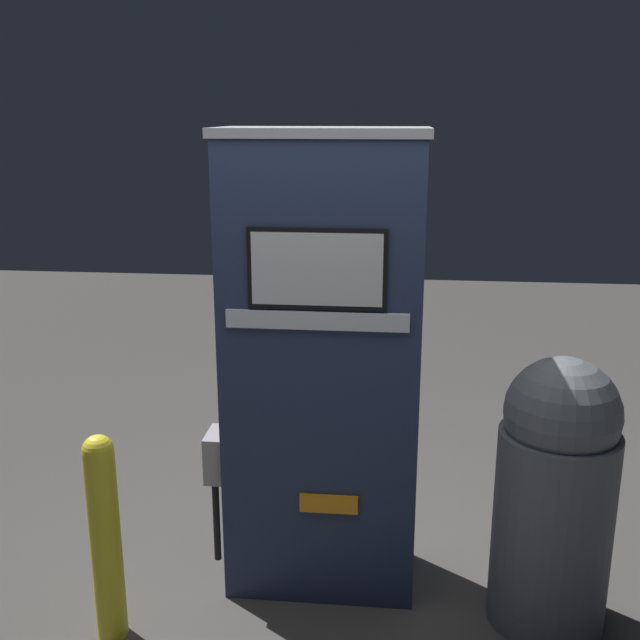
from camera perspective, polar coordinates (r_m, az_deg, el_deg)
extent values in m
plane|color=#423F3D|center=(3.64, -0.20, -20.80)|extent=(14.00, 14.00, 0.00)
cube|color=#232D4C|center=(3.58, 0.19, -12.62)|extent=(0.85, 0.45, 0.94)
cube|color=#232D4C|center=(3.23, 0.21, 3.73)|extent=(0.85, 0.45, 1.13)
cube|color=#99999E|center=(3.16, 0.22, 14.13)|extent=(0.88, 0.48, 0.04)
cube|color=black|center=(2.99, -0.24, 3.90)|extent=(0.56, 0.01, 0.33)
cube|color=silver|center=(2.99, -0.25, 3.87)|extent=(0.53, 0.01, 0.29)
cube|color=silver|center=(3.04, -0.24, -0.05)|extent=(0.75, 0.02, 0.07)
cube|color=orange|center=(3.35, 0.67, -13.84)|extent=(0.25, 0.02, 0.08)
cube|color=#99999E|center=(3.50, -7.80, -10.11)|extent=(0.09, 0.20, 0.22)
cylinder|color=black|center=(3.58, -7.88, -14.95)|extent=(0.03, 0.03, 0.39)
cylinder|color=yellow|center=(3.36, -15.99, -16.17)|extent=(0.13, 0.13, 0.86)
sphere|color=yellow|center=(3.16, -16.57, -9.50)|extent=(0.13, 0.13, 0.13)
cylinder|color=#51565B|center=(3.46, 17.23, -14.92)|extent=(0.50, 0.50, 0.89)
sphere|color=#51565B|center=(3.24, 17.98, -6.82)|extent=(0.48, 0.48, 0.48)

